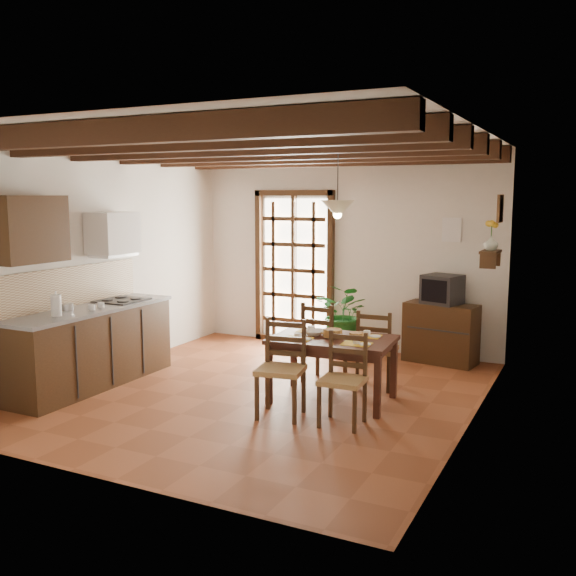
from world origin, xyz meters
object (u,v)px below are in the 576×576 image
Objects in this scene: chair_far_right at (377,363)px; potted_plant at (345,315)px; kitchen_counter at (91,346)px; crt_tv at (442,289)px; chair_near_left at (281,387)px; chair_far_left at (324,357)px; sideboard at (441,333)px; pendant_lamp at (338,207)px; dining_table at (333,346)px; chair_near_right at (343,397)px.

potted_plant reaches higher than chair_far_right.
kitchen_counter is 4.46m from crt_tv.
crt_tv is (0.96, 2.80, 0.68)m from chair_near_left.
potted_plant reaches higher than chair_far_left.
kitchen_counter reaches higher than sideboard.
chair_far_left is at bearing 124.73° from pendant_lamp.
kitchen_counter is at bearing -122.70° from crt_tv.
kitchen_counter reaches higher than chair_far_left.
sideboard is at bearing 68.32° from dining_table.
dining_table is at bearing -72.73° from potted_plant.
chair_far_right is (3.01, 1.37, -0.19)m from kitchen_counter.
crt_tv is at bearing 68.27° from dining_table.
crt_tv is 2.40m from pendant_lamp.
chair_far_right reaches higher than sideboard.
chair_far_left is 1.05× the size of chair_far_right.
dining_table is at bearing -90.00° from pendant_lamp.
sideboard is 2.72m from pendant_lamp.
chair_near_left is 1.01× the size of chair_far_left.
chair_far_left reaches higher than chair_far_right.
chair_far_right is at bearing -87.90° from crt_tv.
potted_plant is at bearing -58.10° from chair_far_right.
pendant_lamp is at bearing 130.66° from chair_far_left.
sideboard is 0.43× the size of potted_plant.
chair_far_right is 1.66m from crt_tv.
chair_far_left is 1.95m from crt_tv.
sideboard is at bearing 39.61° from kitchen_counter.
chair_far_left is 1.03× the size of sideboard.
chair_far_right is (0.27, 0.68, -0.32)m from dining_table.
sideboard is 1.69× the size of crt_tv.
kitchen_counter is at bearing -129.37° from potted_plant.
potted_plant is (-1.27, -0.21, -0.41)m from crt_tv.
crt_tv is (0.68, 2.12, 0.37)m from dining_table.
crt_tv is at bearing 39.55° from kitchen_counter.
chair_near_left reaches higher than chair_far_left.
potted_plant is (-0.23, 1.28, 0.27)m from chair_far_left.
chair_far_left is 0.45× the size of potted_plant.
potted_plant is at bearing 86.69° from chair_near_left.
dining_table is (2.73, 0.70, 0.13)m from kitchen_counter.
kitchen_counter reaches higher than chair_near_left.
crt_tv is (1.05, 1.49, 0.68)m from chair_far_left.
crt_tv is (3.41, 2.82, 0.51)m from kitchen_counter.
kitchen_counter is at bearing -131.24° from sideboard.
pendant_lamp reaches higher than chair_near_right.
pendant_lamp reaches higher than crt_tv.
crt_tv is 0.26× the size of potted_plant.
kitchen_counter is 2.41× the size of sideboard.
chair_near_right is 1.98m from pendant_lamp.
pendant_lamp is (-0.68, -2.03, 1.68)m from sideboard.
chair_near_left is 3.03m from crt_tv.
crt_tv is at bearing 9.44° from potted_plant.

